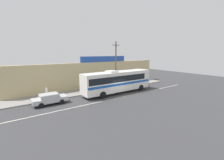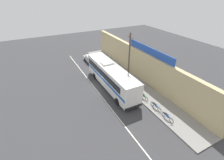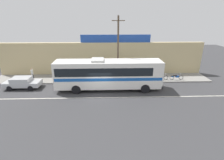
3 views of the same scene
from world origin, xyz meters
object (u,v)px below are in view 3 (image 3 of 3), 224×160
Objects in this scene: pedestrian_far_right at (32,73)px; motorcycle_purple at (161,77)px; intercity_bus at (108,73)px; motorcycle_red at (143,77)px; motorcycle_black at (176,77)px; parked_car at (22,82)px; utility_pole at (118,49)px.

motorcycle_purple is at bearing -1.89° from pedestrian_far_right.
motorcycle_red is (4.86, 2.61, -1.50)m from intercity_bus.
motorcycle_black is 1.12× the size of pedestrian_far_right.
parked_car is 17.93m from motorcycle_purple.
motorcycle_red is 2.46m from motorcycle_purple.
motorcycle_red is at bearing 28.22° from intercity_bus.
motorcycle_red is at bearing 7.02° from parked_car.
motorcycle_red is at bearing -179.23° from motorcycle_purple.
intercity_bus is at bearing -160.16° from motorcycle_purple.
motorcycle_purple is at bearing 4.12° from utility_pole.
intercity_bus is at bearing -164.74° from motorcycle_black.
motorcycle_purple is 1.04× the size of motorcycle_black.
intercity_bus is 7.93m from motorcycle_purple.
utility_pole is 4.43× the size of motorcycle_black.
pedestrian_far_right is at bearing 177.67° from motorcycle_red.
utility_pole is (11.83, 1.49, 3.71)m from parked_car.
motorcycle_purple is (2.46, 0.03, 0.00)m from motorcycle_red.
parked_car is 0.51× the size of utility_pole.
motorcycle_black is (9.44, 2.57, -1.50)m from intercity_bus.
parked_car is 2.26× the size of motorcycle_black.
motorcycle_purple is at bearing 0.77° from motorcycle_red.
utility_pole is at bearing -177.43° from motorcycle_black.
utility_pole is 4.43× the size of motorcycle_red.
intercity_bus is 10.61m from parked_car.
pedestrian_far_right is (-17.59, 0.58, 0.55)m from motorcycle_purple.
intercity_bus is at bearing -3.91° from parked_car.
motorcycle_black is (19.94, 1.86, -0.17)m from parked_car.
motorcycle_black is at bearing -0.44° from motorcycle_red.
motorcycle_purple is 2.12m from motorcycle_black.
motorcycle_red is (3.53, 0.40, -3.88)m from utility_pole.
motorcycle_black is (8.10, 0.36, -3.88)m from utility_pole.
parked_car is at bearing -172.98° from motorcycle_red.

